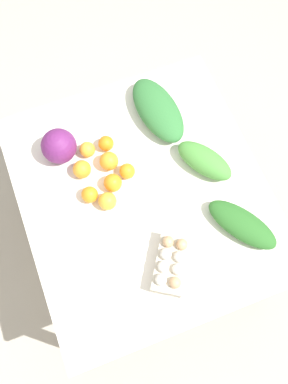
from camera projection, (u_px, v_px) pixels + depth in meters
The scene contains 15 objects.
ground_plane at pixel (144, 239), 2.42m from camera, with size 8.00×8.00×0.00m, color #B2A899.
dining_table at pixel (144, 202), 1.85m from camera, with size 1.11×0.99×0.71m.
cabbage_purple at pixel (59, 146), 1.76m from camera, with size 0.15×0.15×0.15m, color #6B2366.
egg_carton at pixel (171, 263), 1.61m from camera, with size 0.26×0.22×0.09m.
greens_bunch_chard at pixel (204, 161), 1.76m from camera, with size 0.25×0.11×0.09m, color #4C933D.
greens_bunch_kale at pixel (242, 224), 1.67m from camera, with size 0.30×0.12×0.07m, color #2D6B28.
greens_bunch_scallion at pixel (158, 110), 1.85m from camera, with size 0.35×0.17×0.10m, color #337538.
orange_0 at pixel (106, 143), 1.81m from camera, with size 0.07×0.07×0.07m, color orange.
orange_1 at pixel (109, 161), 1.77m from camera, with size 0.08×0.08×0.08m, color orange.
orange_2 at pixel (113, 183), 1.74m from camera, with size 0.08×0.08×0.08m, color orange.
orange_3 at pixel (82, 169), 1.76m from camera, with size 0.08×0.08×0.08m, color orange.
orange_4 at pixel (87, 150), 1.79m from camera, with size 0.07×0.07×0.07m, color #F9A833.
orange_5 at pixel (127, 171), 1.76m from camera, with size 0.07×0.07×0.07m, color orange.
orange_6 at pixel (90, 195), 1.72m from camera, with size 0.07×0.07×0.07m, color orange.
orange_7 at pixel (107, 201), 1.71m from camera, with size 0.07×0.07×0.07m, color #F9A833.
Camera 1 is at (-0.59, 0.23, 2.35)m, focal length 40.00 mm.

